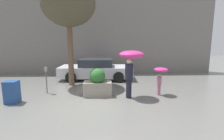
{
  "coord_description": "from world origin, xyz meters",
  "views": [
    {
      "loc": [
        0.84,
        -6.73,
        2.51
      ],
      "look_at": [
        1.21,
        1.6,
        1.05
      ],
      "focal_mm": 28.0,
      "sensor_mm": 36.0,
      "label": 1
    }
  ],
  "objects": [
    {
      "name": "ground_plane",
      "position": [
        0.0,
        0.0,
        0.0
      ],
      "size": [
        40.0,
        40.0,
        0.0
      ],
      "primitive_type": "plane",
      "color": "slate"
    },
    {
      "name": "building_facade",
      "position": [
        0.0,
        6.5,
        3.0
      ],
      "size": [
        18.0,
        0.3,
        6.0
      ],
      "color": "gray",
      "rests_on": "ground"
    },
    {
      "name": "parking_meter",
      "position": [
        -1.88,
        1.35,
        0.9
      ],
      "size": [
        0.14,
        0.14,
        1.25
      ],
      "color": "#595B60",
      "rests_on": "ground"
    },
    {
      "name": "newspaper_box",
      "position": [
        -2.84,
        0.11,
        0.45
      ],
      "size": [
        0.5,
        0.44,
        0.9
      ],
      "color": "navy",
      "rests_on": "ground"
    },
    {
      "name": "parked_car_near",
      "position": [
        0.31,
        4.3,
        0.61
      ],
      "size": [
        4.65,
        2.2,
        1.3
      ],
      "rotation": [
        0.0,
        0.0,
        1.52
      ],
      "color": "silver",
      "rests_on": "ground"
    },
    {
      "name": "street_tree",
      "position": [
        -0.99,
        2.84,
        4.31
      ],
      "size": [
        2.81,
        2.81,
        5.55
      ],
      "color": "brown",
      "rests_on": "ground"
    },
    {
      "name": "planter_box",
      "position": [
        0.53,
        0.92,
        0.55
      ],
      "size": [
        1.25,
        0.7,
        1.26
      ],
      "color": "gray",
      "rests_on": "ground"
    },
    {
      "name": "person_child",
      "position": [
        3.37,
        0.89,
        1.01
      ],
      "size": [
        0.63,
        0.63,
        1.27
      ],
      "rotation": [
        0.0,
        0.0,
        0.7
      ],
      "color": "#B76684",
      "rests_on": "ground"
    },
    {
      "name": "person_adult",
      "position": [
        1.97,
        0.61,
        1.62
      ],
      "size": [
        1.04,
        1.04,
        2.05
      ],
      "rotation": [
        0.0,
        0.0,
        0.75
      ],
      "color": "#1E1E2D",
      "rests_on": "ground"
    }
  ]
}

